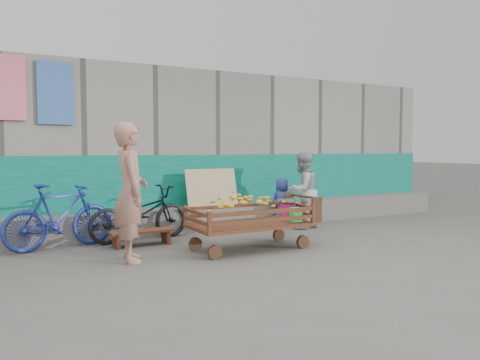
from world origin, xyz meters
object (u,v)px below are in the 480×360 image
bicycle_blue (60,216)px  bench (142,234)px  woman (302,190)px  child (282,203)px  banana_cart (248,212)px  bicycle_dark (140,214)px  vendor_man (130,192)px

bicycle_blue → bench: bearing=-118.3°
woman → child: bearing=-70.3°
banana_cart → bench: banana_cart is taller
bicycle_dark → banana_cart: bearing=-147.7°
bicycle_blue → child: bearing=-99.7°
woman → banana_cart: bearing=17.6°
banana_cart → vendor_man: (-1.73, 0.15, 0.37)m
bicycle_blue → bicycle_dark: bearing=-98.6°
bicycle_dark → bench: bearing=159.6°
child → bicycle_blue: (-4.05, -0.03, 0.02)m
banana_cart → bicycle_dark: size_ratio=1.14×
child → bench: bearing=19.8°
woman → bicycle_dark: (-3.04, 0.35, -0.28)m
bench → vendor_man: vendor_man is taller
woman → bicycle_blue: bearing=-17.7°
bench → woman: 3.18m
bicycle_dark → vendor_man: bearing=150.9°
vendor_man → bicycle_blue: size_ratio=1.13×
vendor_man → woman: (3.56, 0.95, -0.21)m
bicycle_dark → bicycle_blue: size_ratio=1.04×
bicycle_dark → woman: bearing=-104.1°
vendor_man → woman: bearing=-67.1°
bicycle_dark → bicycle_blue: (-1.24, -0.03, 0.05)m
vendor_man → bicycle_dark: (0.52, 1.30, -0.48)m
banana_cart → child: (1.60, 1.45, -0.09)m
woman → child: (-0.23, 0.35, -0.25)m
banana_cart → child: 2.16m
child → bicycle_dark: bearing=11.8°
bench → child: child is taller
child → woman: bearing=135.0°
woman → bicycle_blue: woman is taller
child → bicycle_dark: size_ratio=0.55×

